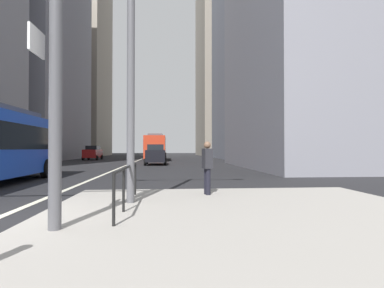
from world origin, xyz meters
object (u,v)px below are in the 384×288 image
object	(u,v)px
car_oncoming_mid	(93,153)
pedestrian_waiting	(207,165)
city_bus_red_receding	(156,146)
street_lamp_post	(131,6)
car_receding_near	(156,154)

from	to	relation	value
car_oncoming_mid	pedestrian_waiting	xyz separation A→B (m)	(11.40, -33.57, 0.06)
city_bus_red_receding	street_lamp_post	distance (m)	33.30
car_oncoming_mid	car_receding_near	world-z (taller)	same
city_bus_red_receding	car_receding_near	size ratio (longest dim) A/B	2.78
city_bus_red_receding	car_receding_near	bearing A→B (deg)	-88.06
city_bus_red_receding	pedestrian_waiting	xyz separation A→B (m)	(2.70, -31.87, -0.79)
street_lamp_post	pedestrian_waiting	size ratio (longest dim) A/B	4.93
car_oncoming_mid	car_receding_near	bearing A→B (deg)	-55.98
car_oncoming_mid	street_lamp_post	world-z (taller)	street_lamp_post
city_bus_red_receding	car_oncoming_mid	distance (m)	8.90
car_receding_near	street_lamp_post	xyz separation A→B (m)	(0.13, -21.33, 4.29)
car_oncoming_mid	street_lamp_post	distance (m)	36.27
car_oncoming_mid	street_lamp_post	xyz separation A→B (m)	(9.23, -34.81, 4.29)
city_bus_red_receding	car_oncoming_mid	world-z (taller)	city_bus_red_receding
car_oncoming_mid	street_lamp_post	size ratio (longest dim) A/B	0.52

